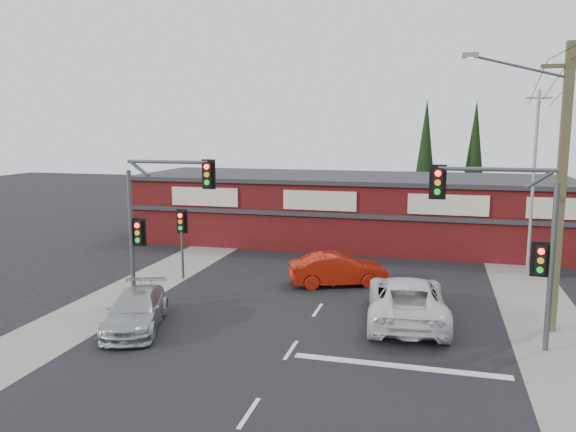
% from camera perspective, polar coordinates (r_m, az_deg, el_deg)
% --- Properties ---
extents(ground, '(120.00, 120.00, 0.00)m').
position_cam_1_polar(ground, '(19.77, 1.15, -12.28)').
color(ground, black).
rests_on(ground, ground).
extents(road_strip, '(14.00, 70.00, 0.01)m').
position_cam_1_polar(road_strip, '(24.39, 3.97, -8.13)').
color(road_strip, black).
rests_on(road_strip, ground).
extents(verge_left, '(3.00, 70.00, 0.02)m').
position_cam_1_polar(verge_left, '(27.23, -14.00, -6.55)').
color(verge_left, gray).
rests_on(verge_left, ground).
extents(verge_right, '(3.00, 70.00, 0.02)m').
position_cam_1_polar(verge_right, '(24.35, 24.26, -8.94)').
color(verge_right, gray).
rests_on(verge_right, ground).
extents(stop_line, '(6.50, 0.35, 0.01)m').
position_cam_1_polar(stop_line, '(17.92, 11.26, -14.72)').
color(stop_line, silver).
rests_on(stop_line, ground).
extents(white_suv, '(3.35, 6.28, 1.68)m').
position_cam_1_polar(white_suv, '(21.61, 11.95, -8.26)').
color(white_suv, silver).
rests_on(white_suv, ground).
extents(silver_suv, '(3.21, 4.90, 1.32)m').
position_cam_1_polar(silver_suv, '(21.20, -15.18, -9.22)').
color(silver_suv, '#A5A9AB').
rests_on(silver_suv, ground).
extents(red_sedan, '(4.72, 3.14, 1.47)m').
position_cam_1_polar(red_sedan, '(25.93, 5.12, -5.44)').
color(red_sedan, '#A61B0A').
rests_on(red_sedan, ground).
extents(lane_dashes, '(0.12, 56.39, 0.01)m').
position_cam_1_polar(lane_dashes, '(28.56, 5.65, -5.59)').
color(lane_dashes, silver).
rests_on(lane_dashes, ground).
extents(shop_building, '(27.30, 8.40, 4.22)m').
position_cam_1_polar(shop_building, '(35.66, 6.10, 0.78)').
color(shop_building, '#470E0F').
rests_on(shop_building, ground).
extents(conifer_near, '(1.80, 1.80, 9.25)m').
position_cam_1_polar(conifer_near, '(41.96, 13.78, 6.38)').
color(conifer_near, '#2D2116').
rests_on(conifer_near, ground).
extents(conifer_far, '(1.80, 1.80, 9.25)m').
position_cam_1_polar(conifer_far, '(44.02, 18.42, 6.29)').
color(conifer_far, '#2D2116').
rests_on(conifer_far, ground).
extents(traffic_mast_left, '(3.77, 0.27, 5.97)m').
position_cam_1_polar(traffic_mast_left, '(22.88, -13.42, 0.58)').
color(traffic_mast_left, '#47494C').
rests_on(traffic_mast_left, ground).
extents(traffic_mast_right, '(3.96, 0.27, 5.97)m').
position_cam_1_polar(traffic_mast_right, '(19.35, 22.10, -1.27)').
color(traffic_mast_right, '#47494C').
rests_on(traffic_mast_right, ground).
extents(pedestal_signal, '(0.55, 0.27, 3.38)m').
position_cam_1_polar(pedestal_signal, '(26.99, -10.74, -1.36)').
color(pedestal_signal, '#47494C').
rests_on(pedestal_signal, ground).
extents(utility_pole, '(4.38, 0.59, 10.00)m').
position_cam_1_polar(utility_pole, '(21.35, 25.68, 3.33)').
color(utility_pole, brown).
rests_on(utility_pole, ground).
extents(steel_pole, '(1.20, 0.16, 9.00)m').
position_cam_1_polar(steel_pole, '(30.37, 23.67, 3.55)').
color(steel_pole, gray).
rests_on(steel_pole, ground).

